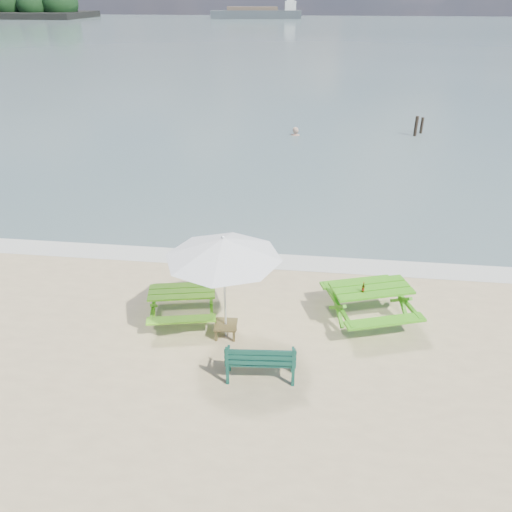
# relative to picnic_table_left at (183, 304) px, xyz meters

# --- Properties ---
(sea) EXTENTS (300.00, 300.00, 0.00)m
(sea) POSITION_rel_picnic_table_left_xyz_m (1.56, 83.29, -0.34)
(sea) COLOR slate
(sea) RESTS_ON ground
(foam_strip) EXTENTS (22.00, 0.90, 0.01)m
(foam_strip) POSITION_rel_picnic_table_left_xyz_m (1.56, 2.89, -0.33)
(foam_strip) COLOR silver
(foam_strip) RESTS_ON ground
(picnic_table_left) EXTENTS (1.79, 1.92, 0.71)m
(picnic_table_left) POSITION_rel_picnic_table_left_xyz_m (0.00, 0.00, 0.00)
(picnic_table_left) COLOR #60BA1C
(picnic_table_left) RESTS_ON ground
(picnic_table_right) EXTENTS (2.27, 2.39, 0.83)m
(picnic_table_right) POSITION_rel_picnic_table_left_xyz_m (4.20, 0.46, 0.06)
(picnic_table_right) COLOR #3F9D17
(picnic_table_right) RESTS_ON ground
(park_bench) EXTENTS (1.36, 0.56, 0.82)m
(park_bench) POSITION_rel_picnic_table_left_xyz_m (1.98, -1.81, -0.09)
(park_bench) COLOR #0F3E33
(park_bench) RESTS_ON ground
(side_table) EXTENTS (0.50, 0.50, 0.31)m
(side_table) POSITION_rel_picnic_table_left_xyz_m (1.09, -0.58, -0.18)
(side_table) COLOR brown
(side_table) RESTS_ON ground
(patio_umbrella) EXTENTS (2.52, 2.52, 2.36)m
(patio_umbrella) POSITION_rel_picnic_table_left_xyz_m (1.09, -0.58, 1.80)
(patio_umbrella) COLOR silver
(patio_umbrella) RESTS_ON ground
(beer_bottle) EXTENTS (0.06, 0.06, 0.23)m
(beer_bottle) POSITION_rel_picnic_table_left_xyz_m (4.00, 0.24, 0.57)
(beer_bottle) COLOR #964F15
(beer_bottle) RESTS_ON picnic_table_right
(swimmer) EXTENTS (0.66, 0.45, 1.79)m
(swimmer) POSITION_rel_picnic_table_left_xyz_m (1.69, 16.73, -0.80)
(swimmer) COLOR tan
(swimmer) RESTS_ON ground
(mooring_pilings) EXTENTS (0.56, 0.76, 1.21)m
(mooring_pilings) POSITION_rel_picnic_table_left_xyz_m (8.01, 17.58, 0.03)
(mooring_pilings) COLOR black
(mooring_pilings) RESTS_ON ground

